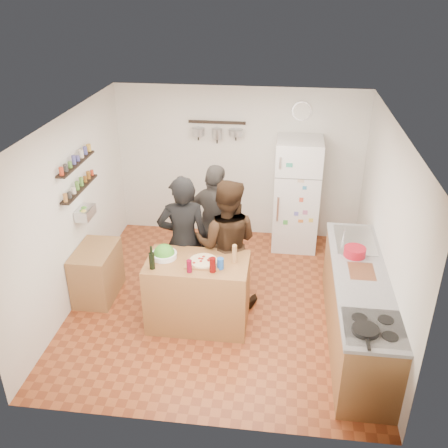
# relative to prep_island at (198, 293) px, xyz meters

# --- Properties ---
(room_shell) EXTENTS (4.20, 4.20, 4.20)m
(room_shell) POSITION_rel_prep_island_xyz_m (0.26, 0.86, 0.79)
(room_shell) COLOR brown
(room_shell) RESTS_ON ground
(prep_island) EXTENTS (1.25, 0.72, 0.91)m
(prep_island) POSITION_rel_prep_island_xyz_m (0.00, 0.00, 0.00)
(prep_island) COLOR olive
(prep_island) RESTS_ON floor
(pizza_board) EXTENTS (0.42, 0.34, 0.02)m
(pizza_board) POSITION_rel_prep_island_xyz_m (0.08, -0.02, 0.47)
(pizza_board) COLOR brown
(pizza_board) RESTS_ON prep_island
(pizza) EXTENTS (0.34, 0.34, 0.02)m
(pizza) POSITION_rel_prep_island_xyz_m (0.08, -0.02, 0.48)
(pizza) COLOR beige
(pizza) RESTS_ON pizza_board
(salad_bowl) EXTENTS (0.31, 0.31, 0.06)m
(salad_bowl) POSITION_rel_prep_island_xyz_m (-0.42, 0.05, 0.49)
(salad_bowl) COLOR silver
(salad_bowl) RESTS_ON prep_island
(wine_bottle) EXTENTS (0.07, 0.07, 0.21)m
(wine_bottle) POSITION_rel_prep_island_xyz_m (-0.50, -0.22, 0.56)
(wine_bottle) COLOR black
(wine_bottle) RESTS_ON prep_island
(wine_glass_near) EXTENTS (0.06, 0.06, 0.16)m
(wine_glass_near) POSITION_rel_prep_island_xyz_m (-0.05, -0.24, 0.53)
(wine_glass_near) COLOR maroon
(wine_glass_near) RESTS_ON prep_island
(wine_glass_far) EXTENTS (0.08, 0.08, 0.18)m
(wine_glass_far) POSITION_rel_prep_island_xyz_m (0.22, -0.20, 0.55)
(wine_glass_far) COLOR #550707
(wine_glass_far) RESTS_ON prep_island
(pepper_mill) EXTENTS (0.06, 0.06, 0.19)m
(pepper_mill) POSITION_rel_prep_island_xyz_m (0.45, 0.05, 0.55)
(pepper_mill) COLOR #A27344
(pepper_mill) RESTS_ON prep_island
(salt_canister) EXTENTS (0.08, 0.08, 0.14)m
(salt_canister) POSITION_rel_prep_island_xyz_m (0.30, -0.12, 0.52)
(salt_canister) COLOR #1B4B99
(salt_canister) RESTS_ON prep_island
(person_left) EXTENTS (0.74, 0.57, 1.82)m
(person_left) POSITION_rel_prep_island_xyz_m (-0.26, 0.47, 0.46)
(person_left) COLOR black
(person_left) RESTS_ON floor
(person_center) EXTENTS (0.88, 0.69, 1.78)m
(person_center) POSITION_rel_prep_island_xyz_m (0.29, 0.52, 0.43)
(person_center) COLOR black
(person_center) RESTS_ON floor
(person_back) EXTENTS (1.12, 0.78, 1.77)m
(person_back) POSITION_rel_prep_island_xyz_m (0.09, 1.04, 0.43)
(person_back) COLOR #302C2A
(person_back) RESTS_ON floor
(counter_run) EXTENTS (0.63, 2.63, 0.90)m
(counter_run) POSITION_rel_prep_island_xyz_m (1.96, -0.08, -0.01)
(counter_run) COLOR #9E7042
(counter_run) RESTS_ON floor
(stove_top) EXTENTS (0.60, 0.62, 0.02)m
(stove_top) POSITION_rel_prep_island_xyz_m (1.96, -1.03, 0.46)
(stove_top) COLOR white
(stove_top) RESTS_ON counter_run
(skillet) EXTENTS (0.26, 0.26, 0.05)m
(skillet) POSITION_rel_prep_island_xyz_m (1.86, -1.11, 0.49)
(skillet) COLOR black
(skillet) RESTS_ON stove_top
(sink) EXTENTS (0.50, 0.80, 0.03)m
(sink) POSITION_rel_prep_island_xyz_m (1.96, 0.77, 0.46)
(sink) COLOR silver
(sink) RESTS_ON counter_run
(cutting_board) EXTENTS (0.30, 0.40, 0.02)m
(cutting_board) POSITION_rel_prep_island_xyz_m (1.96, 0.01, 0.46)
(cutting_board) COLOR brown
(cutting_board) RESTS_ON counter_run
(red_bowl) EXTENTS (0.27, 0.27, 0.11)m
(red_bowl) POSITION_rel_prep_island_xyz_m (1.91, 0.36, 0.52)
(red_bowl) COLOR #A91324
(red_bowl) RESTS_ON counter_run
(fridge) EXTENTS (0.70, 0.68, 1.80)m
(fridge) POSITION_rel_prep_island_xyz_m (1.21, 2.22, 0.45)
(fridge) COLOR white
(fridge) RESTS_ON floor
(wall_clock) EXTENTS (0.30, 0.03, 0.30)m
(wall_clock) POSITION_rel_prep_island_xyz_m (1.21, 2.55, 1.69)
(wall_clock) COLOR silver
(wall_clock) RESTS_ON back_wall
(spice_shelf_lower) EXTENTS (0.12, 1.00, 0.02)m
(spice_shelf_lower) POSITION_rel_prep_island_xyz_m (-1.67, 0.67, 1.04)
(spice_shelf_lower) COLOR black
(spice_shelf_lower) RESTS_ON left_wall
(spice_shelf_upper) EXTENTS (0.12, 1.00, 0.02)m
(spice_shelf_upper) POSITION_rel_prep_island_xyz_m (-1.67, 0.67, 1.40)
(spice_shelf_upper) COLOR black
(spice_shelf_upper) RESTS_ON left_wall
(produce_basket) EXTENTS (0.18, 0.35, 0.14)m
(produce_basket) POSITION_rel_prep_island_xyz_m (-1.64, 0.67, 0.69)
(produce_basket) COLOR silver
(produce_basket) RESTS_ON left_wall
(side_table) EXTENTS (0.50, 0.80, 0.73)m
(side_table) POSITION_rel_prep_island_xyz_m (-1.48, 0.42, -0.09)
(side_table) COLOR olive
(side_table) RESTS_ON floor
(pot_rack) EXTENTS (0.90, 0.04, 0.04)m
(pot_rack) POSITION_rel_prep_island_xyz_m (-0.09, 2.47, 1.49)
(pot_rack) COLOR black
(pot_rack) RESTS_ON back_wall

